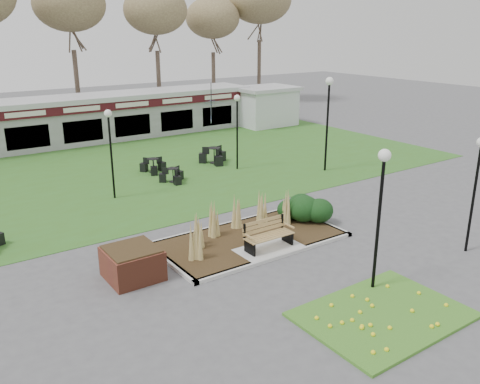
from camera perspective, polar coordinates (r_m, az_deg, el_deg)
ground at (r=16.73m, az=3.59°, el=-6.87°), size 100.00×100.00×0.00m
lawn at (r=26.61m, az=-12.59°, el=2.34°), size 34.00×16.00×0.02m
flower_bed at (r=13.82m, az=15.76°, el=-13.02°), size 4.20×3.00×0.16m
planting_bed at (r=18.28m, az=4.14°, el=-3.39°), size 6.75×3.40×1.27m
park_bench at (r=16.67m, az=3.10°, el=-4.74°), size 1.70×0.66×0.93m
brick_planter at (r=15.30m, az=-11.98°, el=-7.79°), size 1.50×1.50×0.95m
food_pavilion at (r=33.65m, az=-18.05°, el=7.72°), size 24.60×3.40×2.90m
service_hut at (r=38.07m, az=2.88°, el=9.67°), size 4.40×3.40×2.83m
tree_backdrop at (r=40.97m, az=-22.59°, el=18.68°), size 47.24×5.24×10.36m
lamp_post_near_left at (r=13.89m, az=15.60°, el=0.26°), size 0.34×0.34×4.06m
lamp_post_near_right at (r=17.56m, az=25.14°, el=2.29°), size 0.32×0.32×3.82m
lamp_post_mid_left at (r=21.81m, az=-14.42°, el=6.27°), size 0.32×0.32×3.82m
lamp_post_mid_right at (r=25.71m, az=9.89°, el=9.77°), size 0.39×0.39×4.71m
lamp_post_far_right at (r=25.70m, az=-0.32°, el=8.58°), size 0.32×0.32×3.82m
bistro_set_b at (r=24.22m, az=-7.52°, el=1.65°), size 1.27×1.15×0.68m
bistro_set_c at (r=27.39m, az=-2.91°, el=3.85°), size 1.57×1.51×0.85m
bistro_set_d at (r=25.97m, az=-9.71°, el=2.71°), size 1.26×1.34×0.72m
patio_umbrella at (r=35.44m, az=-3.23°, el=9.02°), size 2.14×2.17×2.28m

